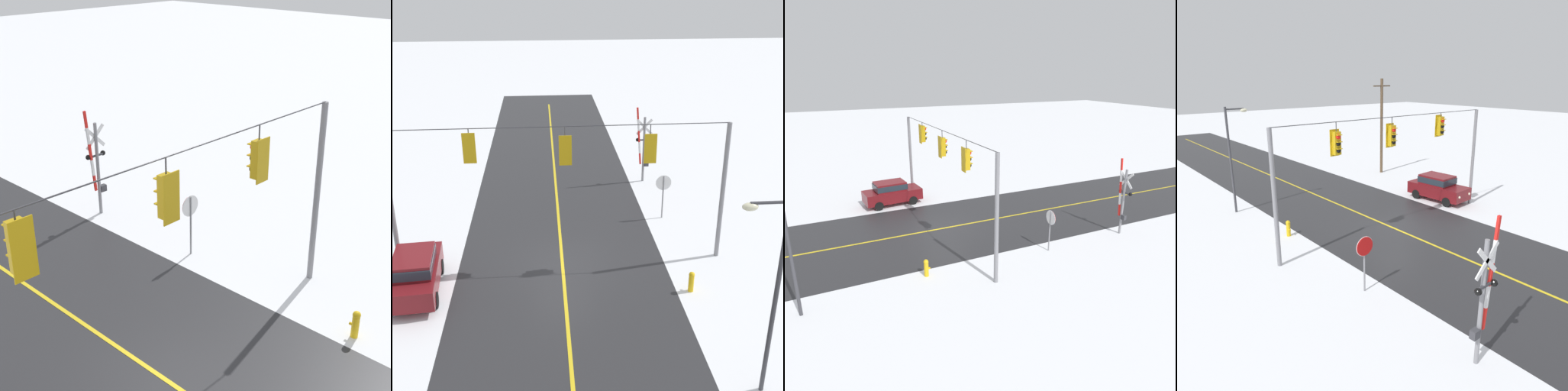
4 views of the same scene
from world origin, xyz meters
The scene contains 5 objects.
ground_plane centered at (0.00, 0.00, 0.00)m, with size 160.00×160.00×0.00m, color white.
signal_span centered at (-0.05, -0.01, 4.25)m, with size 14.20×0.47×6.22m.
stop_sign centered at (-5.39, -4.17, 1.71)m, with size 0.80×0.09×2.35m.
railroad_crossing centered at (-5.30, -9.45, 2.27)m, with size 1.01×0.31×4.59m.
fire_hydrant centered at (-5.07, 2.77, 0.47)m, with size 0.24×0.31×0.88m.
Camera 1 is at (8.19, 8.77, 10.57)m, focal length 52.68 mm.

